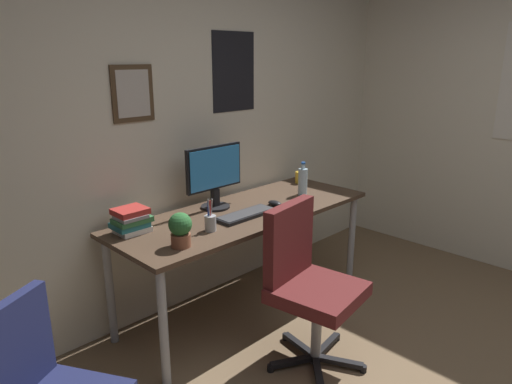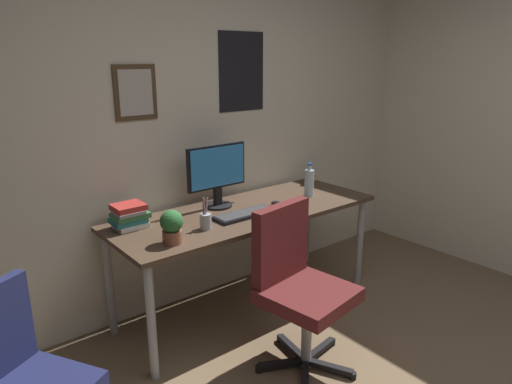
{
  "view_description": "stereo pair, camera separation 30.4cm",
  "coord_description": "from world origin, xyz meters",
  "views": [
    {
      "loc": [
        -1.95,
        -0.44,
        1.74
      ],
      "look_at": [
        0.11,
        1.62,
        0.89
      ],
      "focal_mm": 32.45,
      "sensor_mm": 36.0,
      "label": 1
    },
    {
      "loc": [
        -1.73,
        -0.64,
        1.74
      ],
      "look_at": [
        0.11,
        1.62,
        0.89
      ],
      "focal_mm": 32.45,
      "sensor_mm": 36.0,
      "label": 2
    }
  ],
  "objects": [
    {
      "name": "desk",
      "position": [
        0.11,
        1.72,
        0.67
      ],
      "size": [
        1.89,
        0.7,
        0.74
      ],
      "color": "#4C3828",
      "rests_on": "ground_plane"
    },
    {
      "name": "monitor",
      "position": [
        0.01,
        1.91,
        0.98
      ],
      "size": [
        0.46,
        0.2,
        0.43
      ],
      "color": "black",
      "rests_on": "desk"
    },
    {
      "name": "keyboard",
      "position": [
        0.03,
        1.63,
        0.75
      ],
      "size": [
        0.43,
        0.15,
        0.03
      ],
      "color": "black",
      "rests_on": "desk"
    },
    {
      "name": "book_stack_left",
      "position": [
        -0.65,
        1.9,
        0.81
      ],
      "size": [
        0.21,
        0.17,
        0.15
      ],
      "color": "silver",
      "rests_on": "desk"
    },
    {
      "name": "water_bottle",
      "position": [
        0.68,
        1.68,
        0.84
      ],
      "size": [
        0.07,
        0.07,
        0.25
      ],
      "color": "silver",
      "rests_on": "desk"
    },
    {
      "name": "coffee_mug_near",
      "position": [
        0.92,
        1.92,
        0.78
      ],
      "size": [
        0.11,
        0.07,
        0.1
      ],
      "color": "yellow",
      "rests_on": "desk"
    },
    {
      "name": "pen_cup",
      "position": [
        -0.3,
        1.59,
        0.79
      ],
      "size": [
        0.07,
        0.07,
        0.2
      ],
      "color": "#9EA0A5",
      "rests_on": "desk"
    },
    {
      "name": "office_chair",
      "position": [
        -0.05,
        1.05,
        0.53
      ],
      "size": [
        0.57,
        0.57,
        0.95
      ],
      "color": "#591E1E",
      "rests_on": "ground_plane"
    },
    {
      "name": "computer_mouse",
      "position": [
        0.33,
        1.65,
        0.75
      ],
      "size": [
        0.06,
        0.11,
        0.04
      ],
      "color": "black",
      "rests_on": "desk"
    },
    {
      "name": "potted_plant",
      "position": [
        -0.57,
        1.52,
        0.84
      ],
      "size": [
        0.13,
        0.13,
        0.19
      ],
      "color": "brown",
      "rests_on": "desk"
    },
    {
      "name": "wall_back",
      "position": [
        -0.0,
        2.15,
        1.3
      ],
      "size": [
        4.4,
        0.1,
        2.6
      ],
      "color": "beige",
      "rests_on": "ground_plane"
    }
  ]
}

